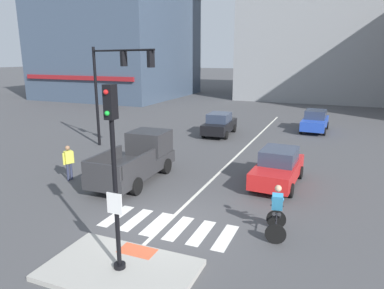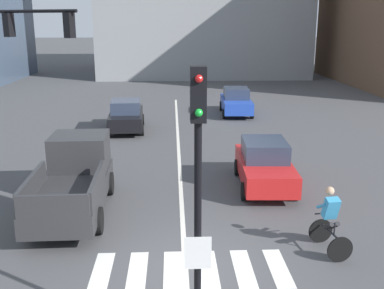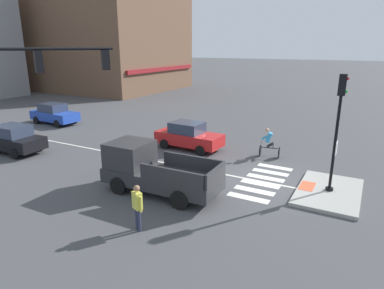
# 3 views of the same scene
# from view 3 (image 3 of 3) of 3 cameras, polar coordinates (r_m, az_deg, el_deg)

# --- Properties ---
(ground_plane) EXTENTS (300.00, 300.00, 0.00)m
(ground_plane) POSITION_cam_3_polar(r_m,az_deg,el_deg) (16.09, 11.97, -6.08)
(ground_plane) COLOR #474749
(traffic_island) EXTENTS (4.06, 2.51, 0.15)m
(traffic_island) POSITION_cam_3_polar(r_m,az_deg,el_deg) (15.58, 22.38, -7.49)
(traffic_island) COLOR #A3A099
(traffic_island) RESTS_ON ground
(tactile_pad_front) EXTENTS (1.10, 0.60, 0.01)m
(tactile_pad_front) POSITION_cam_3_polar(r_m,az_deg,el_deg) (15.64, 19.11, -6.72)
(tactile_pad_front) COLOR #DB5B38
(tactile_pad_front) RESTS_ON traffic_island
(signal_pole) EXTENTS (0.44, 0.38, 4.90)m
(signal_pole) POSITION_cam_3_polar(r_m,az_deg,el_deg) (14.68, 23.69, 3.37)
(signal_pole) COLOR black
(signal_pole) RESTS_ON traffic_island
(crosswalk_stripe_a) EXTENTS (0.44, 1.80, 0.01)m
(crosswalk_stripe_a) POSITION_cam_3_polar(r_m,az_deg,el_deg) (14.25, 9.56, -8.97)
(crosswalk_stripe_a) COLOR silver
(crosswalk_stripe_a) RESTS_ON ground
(crosswalk_stripe_b) EXTENTS (0.44, 1.80, 0.01)m
(crosswalk_stripe_b) POSITION_cam_3_polar(r_m,az_deg,el_deg) (14.98, 10.63, -7.73)
(crosswalk_stripe_b) COLOR silver
(crosswalk_stripe_b) RESTS_ON ground
(crosswalk_stripe_c) EXTENTS (0.44, 1.80, 0.01)m
(crosswalk_stripe_c) POSITION_cam_3_polar(r_m,az_deg,el_deg) (15.71, 11.61, -6.60)
(crosswalk_stripe_c) COLOR silver
(crosswalk_stripe_c) RESTS_ON ground
(crosswalk_stripe_d) EXTENTS (0.44, 1.80, 0.01)m
(crosswalk_stripe_d) POSITION_cam_3_polar(r_m,az_deg,el_deg) (16.45, 12.48, -5.57)
(crosswalk_stripe_d) COLOR silver
(crosswalk_stripe_d) RESTS_ON ground
(crosswalk_stripe_e) EXTENTS (0.44, 1.80, 0.01)m
(crosswalk_stripe_e) POSITION_cam_3_polar(r_m,az_deg,el_deg) (17.21, 13.28, -4.63)
(crosswalk_stripe_e) COLOR silver
(crosswalk_stripe_e) RESTS_ON ground
(crosswalk_stripe_f) EXTENTS (0.44, 1.80, 0.01)m
(crosswalk_stripe_f) POSITION_cam_3_polar(r_m,az_deg,el_deg) (17.97, 14.02, -3.77)
(crosswalk_stripe_f) COLOR silver
(crosswalk_stripe_f) RESTS_ON ground
(lane_centre_line) EXTENTS (0.14, 28.00, 0.01)m
(lane_centre_line) POSITION_cam_3_polar(r_m,az_deg,el_deg) (20.89, -15.31, -1.00)
(lane_centre_line) COLOR silver
(lane_centre_line) RESTS_ON ground
(traffic_light_mast) EXTENTS (5.87, 2.97, 6.23)m
(traffic_light_mast) POSITION_cam_3_polar(r_m,az_deg,el_deg) (13.71, -29.98, 7.36)
(traffic_light_mast) COLOR black
(traffic_light_mast) RESTS_ON ground
(building_corner_right) EXTENTS (17.27, 20.67, 15.01)m
(building_corner_right) POSITION_cam_3_polar(r_m,az_deg,el_deg) (52.20, -14.94, 17.58)
(building_corner_right) COLOR brown
(building_corner_right) RESTS_ON ground
(car_blue_eastbound_distant) EXTENTS (1.96, 4.16, 1.64)m
(car_blue_eastbound_distant) POSITION_cam_3_polar(r_m,az_deg,el_deg) (29.25, -22.51, 4.88)
(car_blue_eastbound_distant) COLOR #2347B7
(car_blue_eastbound_distant) RESTS_ON ground
(car_black_westbound_distant) EXTENTS (2.00, 4.18, 1.64)m
(car_black_westbound_distant) POSITION_cam_3_polar(r_m,az_deg,el_deg) (22.37, -28.48, 0.85)
(car_black_westbound_distant) COLOR black
(car_black_westbound_distant) RESTS_ON ground
(car_red_eastbound_mid) EXTENTS (1.99, 4.18, 1.64)m
(car_red_eastbound_mid) POSITION_cam_3_polar(r_m,az_deg,el_deg) (20.36, -0.58, 1.51)
(car_red_eastbound_mid) COLOR red
(car_red_eastbound_mid) RESTS_ON ground
(pickup_truck_charcoal_westbound_near) EXTENTS (2.15, 5.14, 2.08)m
(pickup_truck_charcoal_westbound_near) POSITION_cam_3_polar(r_m,az_deg,el_deg) (14.43, -6.89, -4.33)
(pickup_truck_charcoal_westbound_near) COLOR #2D2D30
(pickup_truck_charcoal_westbound_near) RESTS_ON ground
(cyclist) EXTENTS (0.81, 1.17, 1.68)m
(cyclist) POSITION_cam_3_polar(r_m,az_deg,el_deg) (19.24, 13.04, 0.36)
(cyclist) COLOR black
(cyclist) RESTS_ON ground
(pedestrian_at_curb_left) EXTENTS (0.34, 0.51, 1.67)m
(pedestrian_at_curb_left) POSITION_cam_3_polar(r_m,az_deg,el_deg) (11.50, -9.34, -10.05)
(pedestrian_at_curb_left) COLOR #2D334C
(pedestrian_at_curb_left) RESTS_ON ground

